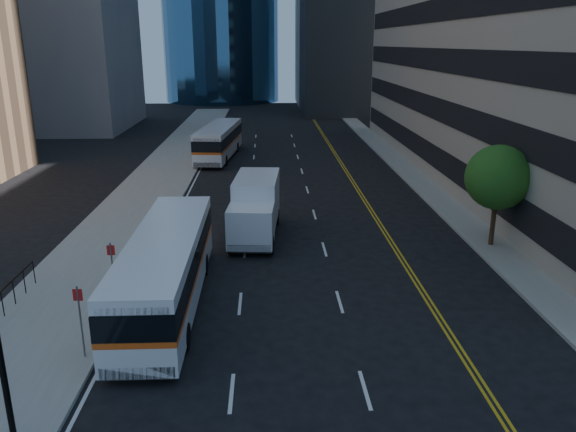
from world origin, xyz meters
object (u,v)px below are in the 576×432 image
object	(u,v)px
bus_front	(166,268)
bus_rear	(219,141)
box_truck	(255,207)
street_tree	(498,177)

from	to	relation	value
bus_front	bus_rear	xyz separation A→B (m)	(-0.26, 29.84, -0.02)
bus_front	box_truck	bearing A→B (deg)	67.76
bus_front	box_truck	distance (m)	8.83
bus_front	bus_rear	bearing A→B (deg)	90.44
street_tree	box_truck	distance (m)	12.35
street_tree	box_truck	world-z (taller)	street_tree
street_tree	bus_front	size ratio (longest dim) A/B	0.45
street_tree	box_truck	size ratio (longest dim) A/B	0.77
street_tree	bus_front	bearing A→B (deg)	-158.54
bus_front	box_truck	world-z (taller)	box_truck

